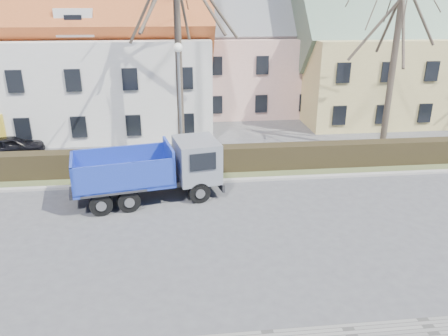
{
  "coord_description": "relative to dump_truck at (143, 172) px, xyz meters",
  "views": [
    {
      "loc": [
        -2.19,
        -15.29,
        8.46
      ],
      "look_at": [
        -0.25,
        2.37,
        1.6
      ],
      "focal_mm": 35.0,
      "sensor_mm": 36.0,
      "label": 1
    }
  ],
  "objects": [
    {
      "name": "ground",
      "position": [
        3.8,
        -2.94,
        -1.35
      ],
      "size": [
        120.0,
        120.0,
        0.0
      ],
      "primitive_type": "plane",
      "color": "#48484B"
    },
    {
      "name": "curb_far",
      "position": [
        3.8,
        1.66,
        -1.29
      ],
      "size": [
        80.0,
        0.3,
        0.12
      ],
      "primitive_type": "cube",
      "color": "#9F9B95",
      "rests_on": "ground"
    },
    {
      "name": "grass_strip",
      "position": [
        3.8,
        3.26,
        -1.3
      ],
      "size": [
        80.0,
        3.0,
        0.1
      ],
      "primitive_type": "cube",
      "color": "#4A552F",
      "rests_on": "ground"
    },
    {
      "name": "hedge",
      "position": [
        3.8,
        3.06,
        -0.7
      ],
      "size": [
        60.0,
        0.9,
        1.3
      ],
      "primitive_type": "cube",
      "color": "black",
      "rests_on": "ground"
    },
    {
      "name": "building_white",
      "position": [
        -9.2,
        13.06,
        3.4
      ],
      "size": [
        26.8,
        10.8,
        9.5
      ],
      "primitive_type": null,
      "color": "silver",
      "rests_on": "ground"
    },
    {
      "name": "building_pink",
      "position": [
        7.8,
        17.06,
        2.65
      ],
      "size": [
        10.8,
        8.8,
        8.0
      ],
      "primitive_type": null,
      "color": "#D5A296",
      "rests_on": "ground"
    },
    {
      "name": "building_yellow",
      "position": [
        19.8,
        14.06,
        2.9
      ],
      "size": [
        18.8,
        10.8,
        8.5
      ],
      "primitive_type": null,
      "color": "#D0BB72",
      "rests_on": "ground"
    },
    {
      "name": "tree_1",
      "position": [
        1.8,
        5.56,
        4.98
      ],
      "size": [
        9.2,
        9.2,
        12.65
      ],
      "primitive_type": null,
      "color": "#443A2F",
      "rests_on": "ground"
    },
    {
      "name": "tree_2",
      "position": [
        13.8,
        5.56,
        4.15
      ],
      "size": [
        8.0,
        8.0,
        11.0
      ],
      "primitive_type": null,
      "color": "#443A2F",
      "rests_on": "ground"
    },
    {
      "name": "dump_truck",
      "position": [
        0.0,
        0.0,
        0.0
      ],
      "size": [
        7.08,
        3.72,
        2.69
      ],
      "primitive_type": null,
      "rotation": [
        0.0,
        0.0,
        0.19
      ],
      "color": "#162D9B",
      "rests_on": "ground"
    },
    {
      "name": "streetlight",
      "position": [
        1.78,
        4.06,
        1.94
      ],
      "size": [
        0.51,
        0.51,
        6.57
      ],
      "primitive_type": null,
      "color": "gray",
      "rests_on": "ground"
    },
    {
      "name": "cart_frame",
      "position": [
        1.71,
        1.95,
        -1.05
      ],
      "size": [
        0.71,
        0.5,
        0.59
      ],
      "primitive_type": null,
      "rotation": [
        0.0,
        0.0,
        0.23
      ],
      "color": "silver",
      "rests_on": "ground"
    },
    {
      "name": "parked_car_a",
      "position": [
        -7.94,
        6.72,
        -0.73
      ],
      "size": [
        3.9,
        2.57,
        1.23
      ],
      "primitive_type": "imported",
      "rotation": [
        0.0,
        0.0,
        1.91
      ],
      "color": "black",
      "rests_on": "ground"
    }
  ]
}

